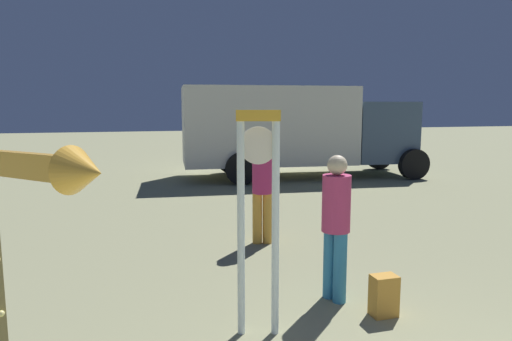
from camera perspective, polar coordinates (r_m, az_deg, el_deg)
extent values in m
cylinder|color=white|center=(4.26, -1.88, -7.46)|extent=(0.07, 0.07, 2.01)
cylinder|color=white|center=(4.26, 2.43, -7.45)|extent=(0.07, 0.07, 2.01)
cube|color=gold|center=(4.11, 0.29, 6.86)|extent=(0.40, 0.18, 0.10)
cylinder|color=white|center=(4.15, 0.28, 3.13)|extent=(0.34, 0.13, 0.34)
cube|color=black|center=(4.18, 0.28, 3.16)|extent=(0.07, 0.03, 0.07)
cube|color=black|center=(4.18, 0.28, 3.16)|extent=(0.09, 0.04, 0.12)
cube|color=gold|center=(2.76, -26.73, 0.56)|extent=(0.56, 0.58, 0.14)
cone|color=gold|center=(2.38, -20.41, -0.14)|extent=(0.33, 0.33, 0.25)
sphere|color=#FFEE89|center=(3.28, -29.13, -15.28)|extent=(0.04, 0.04, 0.04)
cylinder|color=teal|center=(5.19, 10.39, -11.80)|extent=(0.15, 0.15, 0.79)
cylinder|color=teal|center=(5.30, 9.16, -11.38)|extent=(0.15, 0.15, 0.79)
cylinder|color=#B93564|center=(5.05, 9.96, -4.05)|extent=(0.31, 0.31, 0.62)
sphere|color=beige|center=(4.98, 10.07, 0.66)|extent=(0.22, 0.22, 0.22)
cube|color=#C88A32|center=(5.04, 15.62, -14.76)|extent=(0.26, 0.18, 0.43)
cube|color=orange|center=(5.15, 14.92, -14.99)|extent=(0.18, 0.04, 0.19)
cylinder|color=gold|center=(7.22, 0.16, -5.96)|extent=(0.15, 0.15, 0.80)
cylinder|color=gold|center=(7.22, 1.43, -5.95)|extent=(0.15, 0.15, 0.80)
cylinder|color=#B42B62|center=(7.08, 0.81, -0.30)|extent=(0.32, 0.32, 0.64)
sphere|color=beige|center=(7.03, 0.81, 3.16)|extent=(0.22, 0.22, 0.22)
cube|color=silver|center=(13.80, 1.46, 5.64)|extent=(5.21, 2.74, 2.26)
cube|color=#3F546D|center=(14.93, 14.69, 4.73)|extent=(2.05, 2.33, 1.83)
cube|color=black|center=(15.34, 17.92, 6.05)|extent=(0.20, 1.82, 0.80)
cylinder|color=black|center=(14.30, 19.04, 0.74)|extent=(0.92, 0.33, 0.90)
cylinder|color=black|center=(16.34, 15.04, 1.76)|extent=(0.92, 0.33, 0.90)
cylinder|color=black|center=(12.58, -1.82, 0.24)|extent=(0.92, 0.33, 0.90)
cylinder|color=black|center=(14.86, -3.20, 1.42)|extent=(0.92, 0.33, 0.90)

